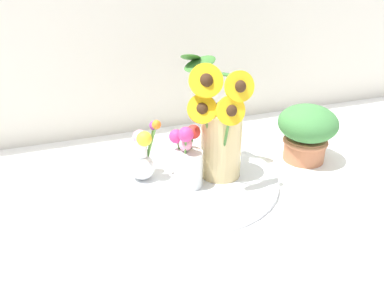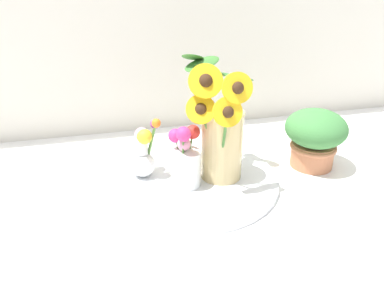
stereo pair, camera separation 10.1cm
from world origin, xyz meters
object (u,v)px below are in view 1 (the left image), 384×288
potted_plant (307,130)px  serving_tray (192,179)px  vase_bulb_right (143,156)px  mason_jar_sunflowers (220,132)px  vase_small_center (187,160)px

potted_plant → serving_tray: bearing=-179.1°
serving_tray → vase_bulb_right: vase_bulb_right is taller
serving_tray → potted_plant: bearing=0.9°
mason_jar_sunflowers → vase_bulb_right: 0.22m
mason_jar_sunflowers → vase_bulb_right: size_ratio=1.95×
vase_small_center → potted_plant: (0.40, 0.04, 0.01)m
vase_small_center → vase_bulb_right: bearing=143.5°
serving_tray → vase_small_center: bearing=-127.1°
vase_small_center → potted_plant: size_ratio=0.97×
mason_jar_sunflowers → vase_small_center: (-0.10, -0.02, -0.06)m
serving_tray → potted_plant: (0.38, 0.01, 0.09)m
vase_bulb_right → potted_plant: bearing=-4.0°
potted_plant → mason_jar_sunflowers: bearing=-175.8°
serving_tray → mason_jar_sunflowers: bearing=-12.1°
mason_jar_sunflowers → vase_bulb_right: mason_jar_sunflowers is taller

